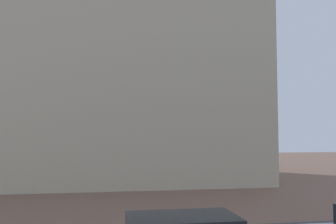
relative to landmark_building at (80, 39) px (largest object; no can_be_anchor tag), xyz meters
name	(u,v)px	position (x,y,z in m)	size (l,w,h in m)	color
landmark_building	(80,39)	(0.00, 0.00, 0.00)	(26.18, 14.58, 37.44)	beige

